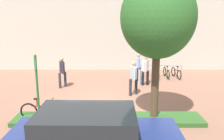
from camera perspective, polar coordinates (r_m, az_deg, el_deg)
ground_plane at (r=10.56m, az=-4.02°, el=-8.21°), size 60.00×60.00×0.00m
building_facade at (r=17.73m, az=-2.58°, el=16.52°), size 28.00×1.20×10.00m
planter_strip at (r=8.76m, az=-1.18°, el=-12.08°), size 7.00×1.10×0.16m
tree_sidewalk at (r=8.24m, az=11.03°, el=12.48°), size 2.60×2.60×5.21m
parking_sign_post at (r=8.67m, az=-18.41°, el=-2.11°), size 0.08×0.36×2.50m
bike_at_sign at (r=9.14m, az=-17.12°, el=-9.74°), size 1.68×0.42×0.86m
bike_rack_cluster at (r=15.34m, az=10.78°, el=-0.52°), size 3.20×1.72×0.83m
bollard_steel at (r=13.39m, az=6.63°, el=-1.81°), size 0.16×0.16×0.90m
person_suited_navy at (r=12.96m, az=-12.50°, el=-0.07°), size 0.38×0.58×1.72m
person_casual_tan at (r=14.20m, az=6.38°, el=1.22°), size 0.32×0.61×1.72m
person_shirt_blue at (r=13.25m, az=8.07°, el=0.37°), size 0.42×0.54×1.72m
person_shirt_white at (r=11.43m, az=5.11°, el=-1.47°), size 0.45×0.60×1.72m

